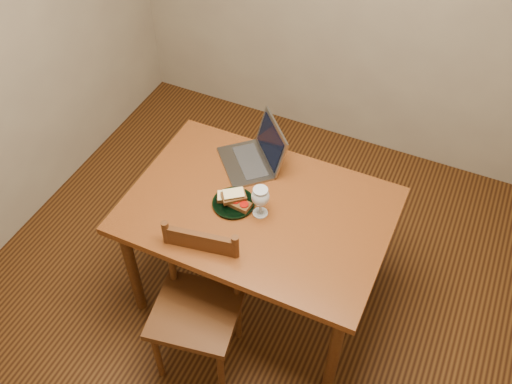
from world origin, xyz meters
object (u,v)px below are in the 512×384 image
at_px(table, 258,219).
at_px(plate, 234,203).
at_px(chair, 196,302).
at_px(laptop, 257,153).
at_px(milk_glass, 260,202).

relative_size(table, plate, 6.12).
distance_m(chair, plate, 0.52).
distance_m(table, plate, 0.16).
relative_size(chair, laptop, 1.10).
height_order(milk_glass, laptop, laptop).
distance_m(milk_glass, laptop, 0.37).
bearing_deg(table, laptop, 115.82).
bearing_deg(chair, plate, 80.84).
height_order(table, milk_glass, milk_glass).
bearing_deg(milk_glass, table, 129.20).
relative_size(table, chair, 2.73).
xyz_separation_m(chair, plate, (-0.01, 0.44, 0.27)).
xyz_separation_m(chair, milk_glass, (0.14, 0.44, 0.35)).
bearing_deg(table, plate, -165.07).
distance_m(table, laptop, 0.36).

